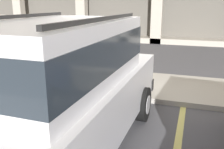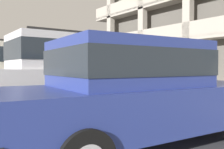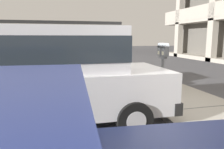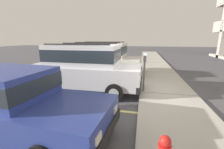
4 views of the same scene
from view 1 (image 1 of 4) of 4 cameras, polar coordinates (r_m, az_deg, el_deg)
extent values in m
cube|color=#4C4C51|center=(5.80, 0.06, -6.76)|extent=(80.00, 80.00, 0.10)
cube|color=#ADA89E|center=(6.94, 3.45, -1.98)|extent=(40.00, 2.20, 0.12)
cube|color=#606060|center=(8.80, -22.59, 1.08)|extent=(0.03, 2.16, 0.00)
cube|color=#606060|center=(6.92, 3.45, -1.50)|extent=(0.03, 2.16, 0.00)
cube|color=#DBD16B|center=(5.38, -21.28, -9.20)|extent=(0.12, 4.80, 0.01)
cube|color=#DBD16B|center=(4.28, 14.79, -15.33)|extent=(0.12, 4.80, 0.01)
cube|color=silver|center=(3.74, -11.49, -7.36)|extent=(1.91, 4.73, 0.80)
cube|color=silver|center=(3.46, -12.65, 4.92)|extent=(1.66, 2.94, 0.84)
cube|color=#232B33|center=(3.46, -12.67, 5.26)|extent=(1.68, 2.96, 0.46)
cube|color=black|center=(5.81, 0.22, -1.49)|extent=(1.88, 0.19, 0.24)
cube|color=silver|center=(5.61, 5.91, 1.60)|extent=(0.24, 0.03, 0.14)
cube|color=silver|center=(5.96, -4.81, 2.50)|extent=(0.24, 0.03, 0.14)
cylinder|color=black|center=(4.85, 7.07, -6.73)|extent=(0.21, 0.66, 0.66)
cylinder|color=#B2B2B7|center=(4.85, 7.07, -6.73)|extent=(0.23, 0.37, 0.36)
cylinder|color=black|center=(5.48, -11.72, -4.24)|extent=(0.21, 0.66, 0.66)
cylinder|color=#B2B2B7|center=(5.48, -11.72, -4.24)|extent=(0.23, 0.37, 0.36)
cube|color=black|center=(3.10, -2.00, 12.63)|extent=(0.09, 2.62, 0.05)
cube|color=black|center=(3.82, -22.12, 12.12)|extent=(0.09, 2.62, 0.05)
cube|color=black|center=(7.10, -21.57, 0.60)|extent=(1.88, 0.26, 0.24)
cube|color=silver|center=(6.68, -17.98, 3.23)|extent=(0.24, 0.04, 0.14)
cylinder|color=black|center=(5.94, -20.54, -3.37)|extent=(0.23, 0.67, 0.66)
cylinder|color=#B2B2B7|center=(5.94, -20.54, -3.37)|extent=(0.24, 0.37, 0.36)
cylinder|color=#595B60|center=(5.93, -0.37, 1.46)|extent=(0.07, 0.07, 1.18)
cube|color=#595B60|center=(5.80, -0.39, 7.38)|extent=(0.28, 0.06, 0.06)
cube|color=#515459|center=(5.82, -1.33, 8.78)|extent=(0.15, 0.11, 0.22)
cylinder|color=#9EA8B2|center=(5.81, -1.34, 9.86)|extent=(0.15, 0.11, 0.15)
cube|color=#B7B293|center=(5.77, -1.53, 8.33)|extent=(0.08, 0.01, 0.08)
cube|color=#515459|center=(5.75, 0.57, 8.71)|extent=(0.15, 0.11, 0.22)
cylinder|color=#9EA8B2|center=(5.74, 0.57, 9.80)|extent=(0.15, 0.11, 0.15)
cube|color=#B7B293|center=(5.70, 0.38, 8.25)|extent=(0.08, 0.01, 0.08)
cube|color=#A8A093|center=(19.25, 12.16, 9.47)|extent=(32.00, 10.00, 0.30)
camera|label=2|loc=(4.31, 104.55, -18.18)|focal=40.00mm
camera|label=3|loc=(4.08, 58.31, 2.44)|focal=35.00mm
camera|label=4|loc=(6.76, 57.31, 9.03)|focal=24.00mm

